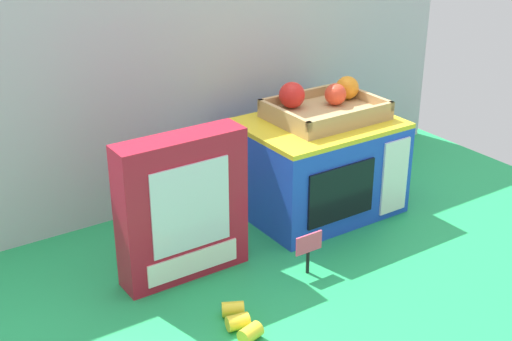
% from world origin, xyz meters
% --- Properties ---
extents(ground_plane, '(1.70, 1.70, 0.00)m').
position_xyz_m(ground_plane, '(0.00, 0.00, 0.00)').
color(ground_plane, '#219E54').
rests_on(ground_plane, ground).
extents(display_back_panel, '(1.61, 0.03, 0.64)m').
position_xyz_m(display_back_panel, '(0.00, 0.31, 0.32)').
color(display_back_panel, '#B7BABF').
rests_on(display_back_panel, ground).
extents(toy_microwave, '(0.38, 0.30, 0.25)m').
position_xyz_m(toy_microwave, '(0.18, 0.05, 0.12)').
color(toy_microwave, blue).
rests_on(toy_microwave, ground).
extents(food_groups_crate, '(0.28, 0.21, 0.09)m').
position_xyz_m(food_groups_crate, '(0.21, 0.07, 0.28)').
color(food_groups_crate, tan).
rests_on(food_groups_crate, toy_microwave).
extents(cookie_set_box, '(0.29, 0.08, 0.33)m').
position_xyz_m(cookie_set_box, '(-0.27, -0.04, 0.17)').
color(cookie_set_box, '#B2192D').
rests_on(cookie_set_box, ground).
extents(price_sign, '(0.07, 0.01, 0.10)m').
position_xyz_m(price_sign, '(-0.04, -0.19, 0.07)').
color(price_sign, black).
rests_on(price_sign, ground).
extents(loose_toy_banana, '(0.07, 0.13, 0.03)m').
position_xyz_m(loose_toy_banana, '(-0.28, -0.28, 0.02)').
color(loose_toy_banana, yellow).
rests_on(loose_toy_banana, ground).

